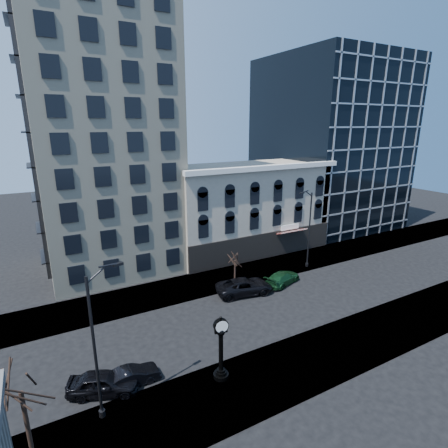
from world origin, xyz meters
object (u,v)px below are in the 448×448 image
street_clock (221,350)px  car_near_a (103,383)px  street_lamp_near (102,303)px  car_near_b (131,377)px

street_clock → car_near_a: bearing=171.1°
street_clock → street_lamp_near: 9.09m
car_near_b → street_lamp_near: bearing=136.6°
street_clock → street_lamp_near: street_lamp_near is taller
street_lamp_near → car_near_a: street_lamp_near is taller
street_clock → car_near_b: street_clock is taller
car_near_a → car_near_b: size_ratio=1.19×
street_lamp_near → car_near_b: (1.61, 1.79, -6.97)m
street_lamp_near → car_near_b: size_ratio=2.52×
car_near_a → street_clock: bearing=-86.1°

